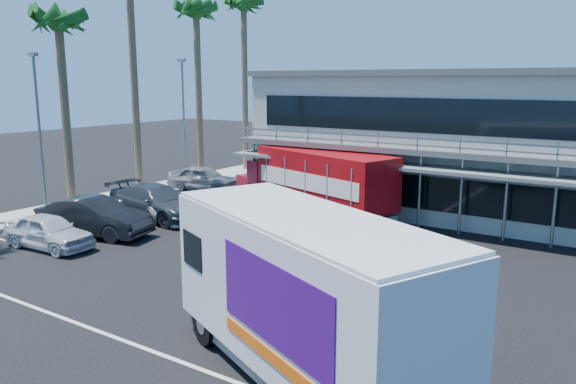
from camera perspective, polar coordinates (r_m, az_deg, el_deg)
The scene contains 15 objects.
ground at distance 19.90m, azimuth -2.35°, elevation -8.71°, with size 120.00×120.00×0.00m, color black.
building at distance 31.28m, azimuth 18.57°, elevation 4.94°, with size 22.40×12.00×7.30m.
curb_strip at distance 34.16m, azimuth -17.06°, elevation -0.56°, with size 3.00×32.00×0.16m, color #A5A399.
palm_c at distance 31.69m, azimuth -22.23°, elevation 14.85°, with size 2.80×2.80×10.75m.
palm_e at distance 38.28m, azimuth -9.29°, elevation 16.81°, with size 2.80×2.80×12.25m.
palm_f at distance 42.82m, azimuth -4.52°, elevation 17.52°, with size 2.80×2.80×13.25m.
light_pole_near at distance 29.99m, azimuth -23.95°, elevation 5.93°, with size 0.50×0.25×8.09m.
light_pole_far at distance 36.36m, azimuth -10.54°, elevation 7.48°, with size 0.50×0.25×8.09m.
red_truck at distance 28.17m, azimuth 2.74°, elevation 1.19°, with size 10.31×5.30×3.40m.
white_van at distance 12.82m, azimuth 1.71°, elevation -10.36°, with size 8.41×5.81×3.91m.
parked_car_a at distance 25.08m, azimuth -23.15°, elevation -3.70°, with size 1.68×4.16×1.42m, color silver.
parked_car_b at distance 26.31m, azimuth -19.07°, elevation -2.41°, with size 1.81×5.18×1.71m, color black.
parked_car_c at distance 29.40m, azimuth -13.47°, elevation -0.91°, with size 2.48×5.38×1.49m, color white.
parked_car_d at distance 28.65m, azimuth -13.18°, elevation -1.01°, with size 2.37×5.83×1.69m, color #2A3239.
parked_car_e at distance 35.50m, azimuth -8.57°, elevation 1.40°, with size 1.84×4.56×1.55m, color gray.
Camera 1 is at (10.97, -15.15, 6.81)m, focal length 35.00 mm.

